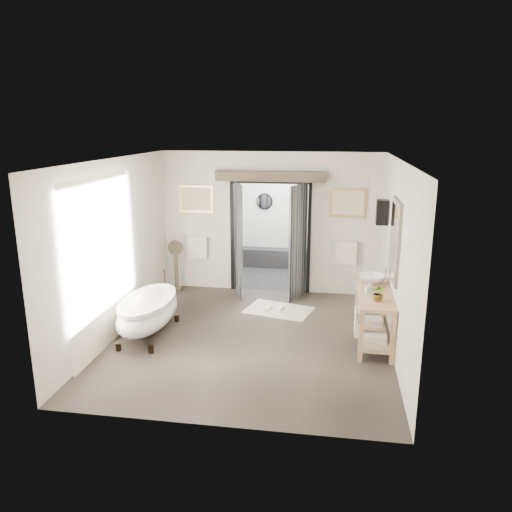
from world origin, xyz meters
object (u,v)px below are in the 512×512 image
(clawfoot_tub, at_px, (148,311))
(rug, at_px, (279,310))
(vanity, at_px, (372,313))
(basin, at_px, (371,279))

(clawfoot_tub, relative_size, rug, 1.51)
(rug, bearing_deg, vanity, -36.22)
(clawfoot_tub, distance_m, rug, 2.54)
(clawfoot_tub, bearing_deg, vanity, 4.54)
(clawfoot_tub, distance_m, vanity, 3.65)
(clawfoot_tub, bearing_deg, basin, 11.46)
(vanity, distance_m, rug, 2.08)
(vanity, bearing_deg, basin, 91.38)
(clawfoot_tub, height_order, vanity, clawfoot_tub)
(rug, relative_size, basin, 2.68)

